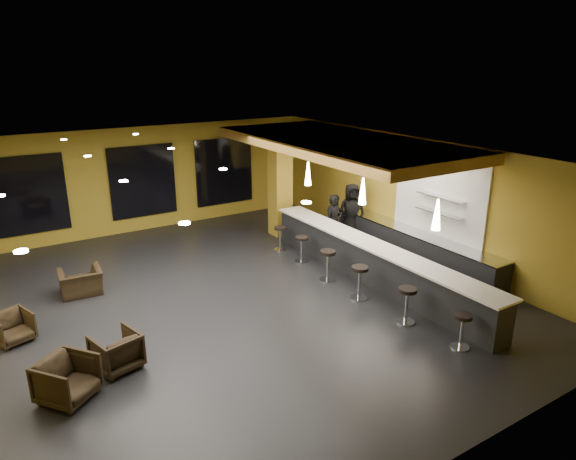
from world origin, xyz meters
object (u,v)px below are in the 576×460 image
bar_stool_1 (407,301)px  bar_stool_4 (302,246)px  armchair_d (81,282)px  bar_stool_3 (328,262)px  pendant_1 (363,191)px  bar_stool_0 (462,327)px  bar_stool_2 (359,278)px  pendant_2 (308,174)px  bar_counter (372,264)px  armchair_c (13,328)px  armchair_b (116,351)px  bar_stool_5 (280,235)px  staff_b (335,219)px  prep_counter (413,246)px  column (280,183)px  staff_a (334,221)px  staff_c (351,212)px  armchair_a (67,379)px  pendant_0 (437,215)px

bar_stool_1 → bar_stool_4: bearing=89.5°
armchair_d → bar_stool_3: bar_stool_3 is taller
pendant_1 → bar_stool_0: bearing=-99.3°
bar_stool_2 → pendant_2: bearing=75.4°
bar_counter → bar_stool_3: bearing=145.2°
armchair_c → armchair_d: size_ratio=0.72×
armchair_b → bar_stool_5: 7.03m
bar_stool_1 → bar_stool_3: bar_stool_3 is taller
staff_b → prep_counter: bearing=-65.9°
column → staff_a: 2.28m
bar_counter → bar_stool_1: 2.27m
pendant_2 → bar_stool_2: bearing=-104.6°
staff_a → bar_stool_5: 1.73m
staff_c → armchair_a: (-9.29, -3.86, -0.54)m
armchair_d → bar_stool_2: (5.68, -3.90, 0.22)m
bar_stool_4 → armchair_b: bearing=-156.2°
armchair_a → bar_stool_3: bearing=-23.8°
pendant_1 → staff_a: pendant_1 is taller
bar_stool_2 → pendant_0: bearing=-55.3°
bar_stool_0 → pendant_2: bearing=84.3°
bar_stool_2 → armchair_a: bearing=-176.9°
prep_counter → bar_stool_3: size_ratio=7.14×
staff_b → armchair_c: size_ratio=2.17×
pendant_0 → staff_a: 4.98m
pendant_2 → armchair_d: (-6.63, 0.27, -2.03)m
column → bar_stool_5: size_ratio=4.69×
staff_a → armchair_b: size_ratio=2.04×
bar_counter → staff_b: size_ratio=5.18×
staff_a → pendant_0: bearing=-102.8°
pendant_0 → bar_stool_1: (-0.83, -0.11, -1.82)m
bar_stool_4 → bar_stool_5: size_ratio=1.03×
prep_counter → staff_c: size_ratio=3.21×
pendant_2 → bar_stool_1: pendant_2 is taller
staff_a → bar_counter: bearing=-109.6°
column → bar_stool_1: bearing=-97.1°
armchair_a → bar_stool_1: size_ratio=1.03×
bar_counter → pendant_1: 1.92m
bar_counter → bar_stool_2: 1.14m
pendant_1 → bar_stool_1: (-0.83, -2.61, -1.82)m
pendant_2 → armchair_a: pendant_2 is taller
bar_stool_2 → prep_counter: bearing=21.0°
staff_c → armchair_d: size_ratio=1.87×
bar_stool_0 → bar_stool_1: (-0.18, 1.37, 0.05)m
bar_stool_3 → bar_stool_2: bearing=-90.1°
staff_a → bar_stool_4: 1.70m
prep_counter → bar_stool_4: bearing=149.9°
bar_stool_3 → bar_stool_5: size_ratio=1.13×
pendant_1 → staff_a: 2.77m
bar_stool_1 → bar_stool_5: size_ratio=1.12×
staff_c → armchair_c: 9.99m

